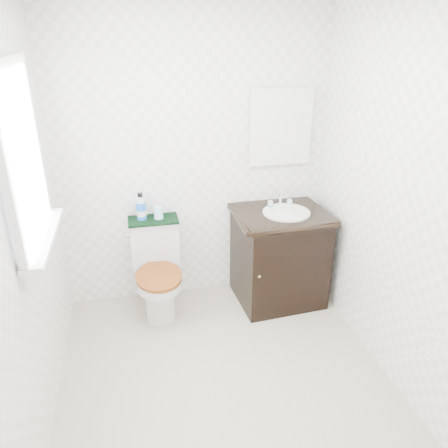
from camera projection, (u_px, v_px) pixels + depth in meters
name	position (u px, v px, depth m)	size (l,w,h in m)	color
floor	(226.00, 382.00, 2.94)	(2.40, 2.40, 0.00)	#AAA189
wall_back	(194.00, 162.00, 3.52)	(2.40, 2.40, 0.00)	white
wall_front	(309.00, 369.00, 1.38)	(2.40, 2.40, 0.00)	white
wall_left	(18.00, 238.00, 2.24)	(2.40, 2.40, 0.00)	white
wall_right	(402.00, 205.00, 2.66)	(2.40, 2.40, 0.00)	white
window	(21.00, 159.00, 2.32)	(0.02, 0.70, 0.90)	white
mirror	(281.00, 127.00, 3.53)	(0.50, 0.02, 0.60)	silver
toilet	(158.00, 273.00, 3.60)	(0.41, 0.62, 0.76)	silver
vanity	(279.00, 254.00, 3.70)	(0.78, 0.68, 0.92)	black
trash_bin	(252.00, 282.00, 3.85)	(0.21, 0.18, 0.27)	white
towel	(153.00, 220.00, 3.53)	(0.40, 0.22, 0.02)	black
mouthwash_bottle	(141.00, 207.00, 3.49)	(0.08, 0.08, 0.22)	blue
cup	(158.00, 213.00, 3.52)	(0.08, 0.08, 0.10)	#98C8F9
soap_bar	(270.00, 207.00, 3.62)	(0.07, 0.04, 0.02)	#187473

